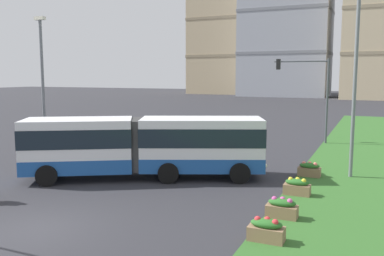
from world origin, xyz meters
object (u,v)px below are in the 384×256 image
at_px(flower_planter_0, 266,230).
at_px(streetlight_median, 356,68).
at_px(car_silver_hatch, 162,128).
at_px(apartment_tower_west, 221,4).
at_px(streetlight_left, 43,81).
at_px(traffic_light_far_right, 310,86).
at_px(flower_planter_2, 297,187).
at_px(articulated_bus, 145,145).
at_px(flower_planter_1, 282,208).
at_px(flower_planter_3, 309,169).

xyz_separation_m(flower_planter_0, streetlight_median, (1.90, 9.68, 5.04)).
distance_m(car_silver_hatch, apartment_tower_west, 86.81).
height_order(streetlight_left, apartment_tower_west, apartment_tower_west).
xyz_separation_m(traffic_light_far_right, streetlight_left, (-14.17, -12.40, 0.40)).
relative_size(flower_planter_2, streetlight_left, 0.13).
relative_size(articulated_bus, apartment_tower_west, 0.24).
relative_size(articulated_bus, flower_planter_2, 10.55).
height_order(articulated_bus, streetlight_median, streetlight_median).
xyz_separation_m(traffic_light_far_right, streetlight_median, (3.58, -10.32, 1.12)).
relative_size(flower_planter_1, flower_planter_2, 1.00).
relative_size(flower_planter_1, streetlight_median, 0.11).
distance_m(flower_planter_1, flower_planter_2, 3.10).
height_order(flower_planter_0, flower_planter_2, same).
bearing_deg(flower_planter_2, car_silver_hatch, 135.89).
height_order(flower_planter_0, streetlight_left, streetlight_left).
distance_m(flower_planter_1, streetlight_median, 9.14).
bearing_deg(traffic_light_far_right, articulated_bus, -112.10).
bearing_deg(car_silver_hatch, flower_planter_3, -35.16).
bearing_deg(flower_planter_3, streetlight_left, -175.11).
bearing_deg(flower_planter_0, flower_planter_2, 90.00).
bearing_deg(streetlight_median, flower_planter_3, -158.94).
relative_size(flower_planter_2, traffic_light_far_right, 0.17).
relative_size(articulated_bus, car_silver_hatch, 2.61).
xyz_separation_m(flower_planter_0, flower_planter_3, (0.00, 8.95, 0.00)).
relative_size(articulated_bus, streetlight_left, 1.35).
distance_m(flower_planter_0, flower_planter_3, 8.95).
xyz_separation_m(flower_planter_1, streetlight_median, (1.90, 7.38, 5.04)).
xyz_separation_m(articulated_bus, flower_planter_3, (7.53, 3.35, -1.23)).
height_order(flower_planter_2, streetlight_left, streetlight_left).
bearing_deg(flower_planter_3, articulated_bus, -155.99).
bearing_deg(flower_planter_3, car_silver_hatch, 144.84).
xyz_separation_m(car_silver_hatch, flower_planter_3, (13.39, -9.43, -0.33)).
bearing_deg(car_silver_hatch, apartment_tower_west, 106.67).
height_order(articulated_bus, flower_planter_0, articulated_bus).
bearing_deg(flower_planter_2, flower_planter_3, 90.00).
height_order(flower_planter_3, streetlight_median, streetlight_median).
bearing_deg(traffic_light_far_right, flower_planter_1, -84.57).
relative_size(flower_planter_3, apartment_tower_west, 0.02).
xyz_separation_m(flower_planter_0, streetlight_left, (-15.85, 7.60, 4.32)).
distance_m(flower_planter_2, streetlight_left, 16.57).
height_order(flower_planter_0, flower_planter_3, same).
bearing_deg(flower_planter_2, streetlight_median, 66.06).
distance_m(car_silver_hatch, flower_planter_2, 18.65).
height_order(flower_planter_3, traffic_light_far_right, traffic_light_far_right).
distance_m(flower_planter_3, traffic_light_far_right, 11.84).
bearing_deg(streetlight_median, traffic_light_far_right, 109.15).
height_order(articulated_bus, flower_planter_1, articulated_bus).
bearing_deg(flower_planter_0, flower_planter_1, 90.00).
bearing_deg(traffic_light_far_right, flower_planter_2, -83.42).
bearing_deg(flower_planter_2, flower_planter_0, -90.00).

